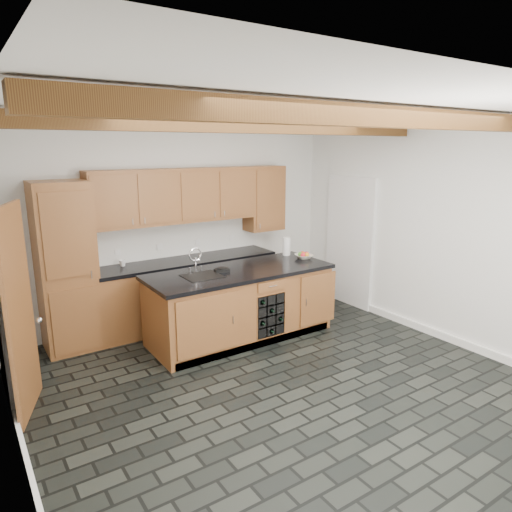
{
  "coord_description": "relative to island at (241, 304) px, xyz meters",
  "views": [
    {
      "loc": [
        -2.7,
        -3.58,
        2.49
      ],
      "look_at": [
        0.22,
        0.8,
        1.22
      ],
      "focal_mm": 32.0,
      "sensor_mm": 36.0,
      "label": 1
    }
  ],
  "objects": [
    {
      "name": "back_cabinetry",
      "position": [
        -0.68,
        0.95,
        0.51
      ],
      "size": [
        3.65,
        0.62,
        2.2
      ],
      "color": "#9E5F32",
      "rests_on": "ground"
    },
    {
      "name": "fruit_bowl",
      "position": [
        1.07,
        0.03,
        0.5
      ],
      "size": [
        0.29,
        0.29,
        0.06
      ],
      "primitive_type": "imported",
      "rotation": [
        0.0,
        0.0,
        -0.2
      ],
      "color": "silver",
      "rests_on": "island"
    },
    {
      "name": "island",
      "position": [
        0.0,
        0.0,
        0.0
      ],
      "size": [
        2.48,
        0.96,
        0.93
      ],
      "color": "#9E5F32",
      "rests_on": "ground"
    },
    {
      "name": "kitchen_scale",
      "position": [
        -0.26,
        0.05,
        0.49
      ],
      "size": [
        0.2,
        0.14,
        0.06
      ],
      "rotation": [
        0.0,
        0.0,
        -0.2
      ],
      "color": "black",
      "rests_on": "island"
    },
    {
      "name": "faucet",
      "position": [
        -0.56,
        0.05,
        0.5
      ],
      "size": [
        0.45,
        0.4,
        0.34
      ],
      "color": "black",
      "rests_on": "island"
    },
    {
      "name": "fruit_cluster",
      "position": [
        1.07,
        0.03,
        0.53
      ],
      "size": [
        0.16,
        0.17,
        0.07
      ],
      "color": "red",
      "rests_on": "fruit_bowl"
    },
    {
      "name": "paper_towel",
      "position": [
        1.0,
        0.34,
        0.6
      ],
      "size": [
        0.11,
        0.11,
        0.26
      ],
      "primitive_type": "cylinder",
      "color": "white",
      "rests_on": "island"
    },
    {
      "name": "room_shell",
      "position": [
        -0.39,
        -0.75,
        1.06
      ],
      "size": [
        5.01,
        5.0,
        5.0
      ],
      "color": "white",
      "rests_on": "ground"
    },
    {
      "name": "ground",
      "position": [
        -0.31,
        -1.28,
        -0.46
      ],
      "size": [
        5.0,
        5.0,
        0.0
      ],
      "primitive_type": "plane",
      "color": "black",
      "rests_on": "ground"
    },
    {
      "name": "mug",
      "position": [
        -1.22,
        1.04,
        0.51
      ],
      "size": [
        0.12,
        0.12,
        0.08
      ],
      "primitive_type": "imported",
      "rotation": [
        0.0,
        0.0,
        0.33
      ],
      "color": "white",
      "rests_on": "back_cabinetry"
    }
  ]
}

